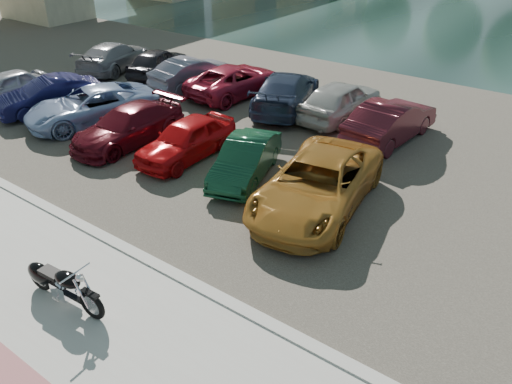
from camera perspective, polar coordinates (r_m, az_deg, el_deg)
ground at (r=11.27m, az=-18.18°, el=-13.72°), size 200.00×200.00×0.00m
promenade at (r=10.90m, az=-22.47°, el=-16.17°), size 60.00×6.00×0.10m
kerb at (r=12.10m, az=-10.77°, el=-8.53°), size 60.00×0.30×0.14m
parking_lot at (r=18.42m, az=9.61°, el=5.71°), size 60.00×18.00×0.04m
motorcycle at (r=11.55m, az=-21.75°, el=-9.56°), size 2.33×0.75×1.05m
car_0 at (r=24.36m, az=-26.70°, el=10.70°), size 1.61×3.74×1.26m
car_1 at (r=22.27m, az=-22.52°, el=10.15°), size 2.62×4.41×1.37m
car_2 at (r=20.48m, az=-18.23°, el=9.33°), size 3.93×5.51×1.39m
car_3 at (r=18.35m, az=-14.40°, el=7.34°), size 1.85×4.47×1.29m
car_4 at (r=16.84m, az=-7.94°, el=6.01°), size 1.62×3.93×1.33m
car_5 at (r=15.44m, az=-1.20°, el=3.74°), size 2.37×3.92×1.22m
car_6 at (r=13.89m, az=7.02°, el=0.91°), size 3.28×5.72×1.50m
car_7 at (r=27.22m, az=-15.90°, el=14.68°), size 3.25×5.13×1.39m
car_8 at (r=25.81m, az=-11.17°, el=14.38°), size 2.57×4.23×1.35m
car_9 at (r=23.75m, az=-7.20°, el=13.37°), size 2.03×4.35×1.38m
car_10 at (r=22.61m, az=-2.37°, el=12.66°), size 2.63×5.00×1.34m
car_11 at (r=21.00m, az=3.44°, el=11.46°), size 3.76×5.60×1.51m
car_12 at (r=20.23m, az=9.63°, el=10.35°), size 1.95×4.48×1.50m
car_13 at (r=18.59m, az=15.12°, el=7.84°), size 1.97×4.59×1.47m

